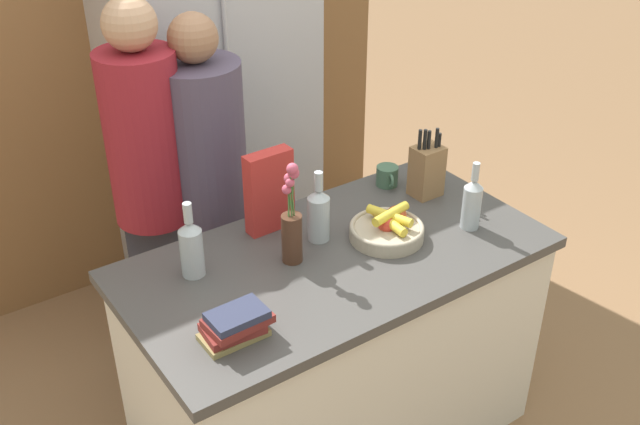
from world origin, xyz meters
TOP-DOWN VIEW (x-y plane):
  - kitchen_island at (0.00, 0.00)m, footprint 1.49×0.78m
  - back_wall_wood at (0.00, 1.61)m, footprint 2.69×0.12m
  - refrigerator at (0.18, 1.25)m, footprint 0.87×0.63m
  - fruit_bowl at (0.22, -0.02)m, footprint 0.27×0.27m
  - knife_block at (0.54, 0.14)m, footprint 0.11×0.10m
  - flower_vase at (-0.14, 0.06)m, footprint 0.07×0.07m
  - cereal_box at (-0.10, 0.27)m, footprint 0.18×0.06m
  - coffee_mug at (0.46, 0.29)m, footprint 0.09×0.12m
  - book_stack at (-0.50, -0.19)m, footprint 0.21×0.14m
  - bottle_oil at (-0.46, 0.18)m, footprint 0.08×0.08m
  - bottle_vinegar at (0.51, -0.13)m, footprint 0.07×0.07m
  - bottle_wine at (0.01, 0.12)m, footprint 0.08×0.08m
  - person_at_sink at (-0.37, 0.72)m, footprint 0.29×0.29m
  - person_in_blue at (-0.15, 0.67)m, footprint 0.34×0.34m

SIDE VIEW (x-z plane):
  - kitchen_island at x=0.00m, z-range 0.00..0.88m
  - person_in_blue at x=-0.15m, z-range 0.10..1.69m
  - fruit_bowl at x=0.22m, z-range 0.87..0.97m
  - coffee_mug at x=0.46m, z-range 0.88..0.96m
  - book_stack at x=-0.50m, z-range 0.88..0.98m
  - person_at_sink at x=-0.37m, z-range 0.12..1.79m
  - bottle_vinegar at x=0.51m, z-range 0.85..1.12m
  - bottle_wine at x=0.01m, z-range 0.85..1.12m
  - bottle_oil at x=-0.46m, z-range 0.85..1.13m
  - knife_block at x=0.54m, z-range 0.85..1.13m
  - refrigerator at x=0.18m, z-range 0.00..2.01m
  - flower_vase at x=-0.14m, z-range 0.83..1.21m
  - cereal_box at x=-0.10m, z-range 0.88..1.19m
  - back_wall_wood at x=0.00m, z-range 0.00..2.60m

